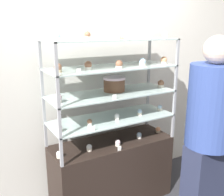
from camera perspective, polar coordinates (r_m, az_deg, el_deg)
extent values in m
cube|color=silver|center=(2.80, -3.87, 5.10)|extent=(8.00, 0.05, 2.60)
cube|color=black|center=(2.83, 0.00, -15.68)|extent=(1.23, 0.46, 0.68)
cube|color=#99999E|center=(2.59, -14.25, -7.69)|extent=(0.02, 0.02, 0.25)
cube|color=#99999E|center=(3.11, 7.65, -3.47)|extent=(0.02, 0.02, 0.25)
cube|color=#99999E|center=(2.21, -11.00, -11.60)|extent=(0.02, 0.02, 0.25)
cube|color=#99999E|center=(2.80, 13.10, -5.86)|extent=(0.02, 0.02, 0.25)
cube|color=#B2C6C1|center=(2.58, 0.00, -4.46)|extent=(1.23, 0.46, 0.01)
cube|color=#99999E|center=(2.51, -14.62, -2.37)|extent=(0.02, 0.02, 0.25)
cube|color=#99999E|center=(3.04, 7.81, 1.04)|extent=(0.02, 0.02, 0.25)
cube|color=#99999E|center=(2.11, -11.34, -5.46)|extent=(0.02, 0.02, 0.25)
cube|color=#99999E|center=(2.72, 13.42, -0.90)|extent=(0.02, 0.02, 0.25)
cube|color=#B2C6C1|center=(2.50, 0.00, 0.98)|extent=(1.23, 0.46, 0.01)
cube|color=#99999E|center=(2.44, -15.00, 3.28)|extent=(0.02, 0.02, 0.25)
cube|color=#99999E|center=(2.99, 7.98, 5.73)|extent=(0.02, 0.02, 0.25)
cube|color=#99999E|center=(2.04, -11.70, 1.19)|extent=(0.02, 0.02, 0.25)
cube|color=#99999E|center=(2.67, 13.74, 4.32)|extent=(0.02, 0.02, 0.25)
cube|color=#B2C6C1|center=(2.45, 0.00, 6.69)|extent=(1.23, 0.46, 0.01)
cube|color=#99999E|center=(2.41, -15.41, 9.16)|extent=(0.02, 0.02, 0.25)
cube|color=#99999E|center=(2.96, 8.16, 10.55)|extent=(0.02, 0.02, 0.25)
cube|color=#99999E|center=(1.99, -12.08, 8.24)|extent=(0.02, 0.02, 0.25)
cube|color=#99999E|center=(2.63, 14.09, 9.71)|extent=(0.02, 0.02, 0.25)
cube|color=#B2C6C1|center=(2.43, 0.00, 12.58)|extent=(1.23, 0.46, 0.01)
cylinder|color=brown|center=(2.56, 0.48, 2.82)|extent=(0.21, 0.21, 0.12)
cylinder|color=silver|center=(2.55, 0.48, 4.37)|extent=(0.22, 0.22, 0.02)
cube|color=beige|center=(2.55, 3.84, 13.48)|extent=(0.25, 0.17, 0.06)
cube|color=white|center=(2.55, 3.85, 14.27)|extent=(0.25, 0.18, 0.01)
cylinder|color=beige|center=(2.41, -11.39, -12.36)|extent=(0.05, 0.05, 0.02)
sphere|color=white|center=(2.40, -11.42, -11.82)|extent=(0.05, 0.05, 0.05)
cylinder|color=beige|center=(2.49, -4.98, -11.10)|extent=(0.05, 0.05, 0.02)
sphere|color=white|center=(2.48, -4.99, -10.57)|extent=(0.05, 0.05, 0.05)
cylinder|color=beige|center=(2.58, 1.30, -10.10)|extent=(0.05, 0.05, 0.02)
sphere|color=silver|center=(2.57, 1.30, -9.59)|extent=(0.05, 0.05, 0.05)
cylinder|color=white|center=(2.76, 5.91, -8.46)|extent=(0.05, 0.05, 0.02)
sphere|color=silver|center=(2.75, 5.92, -7.97)|extent=(0.05, 0.05, 0.05)
cylinder|color=#CCB28C|center=(2.93, 9.97, -7.16)|extent=(0.05, 0.05, 0.02)
sphere|color=#E5996B|center=(2.92, 9.99, -6.70)|extent=(0.05, 0.05, 0.05)
cube|color=white|center=(2.48, 1.65, -10.91)|extent=(0.04, 0.00, 0.04)
cylinder|color=beige|center=(2.28, -11.30, -6.91)|extent=(0.04, 0.04, 0.03)
sphere|color=silver|center=(2.27, -11.33, -6.30)|extent=(0.05, 0.05, 0.05)
cylinder|color=white|center=(2.38, -4.88, -5.71)|extent=(0.04, 0.04, 0.03)
sphere|color=#8C5B42|center=(2.37, -4.89, -5.11)|extent=(0.05, 0.05, 0.05)
cylinder|color=white|center=(2.52, 1.07, -4.49)|extent=(0.04, 0.04, 0.03)
sphere|color=white|center=(2.51, 1.07, -3.92)|extent=(0.05, 0.05, 0.05)
cylinder|color=beige|center=(2.66, 6.04, -3.44)|extent=(0.04, 0.04, 0.03)
sphere|color=silver|center=(2.66, 6.06, -2.90)|extent=(0.05, 0.05, 0.05)
cylinder|color=beige|center=(2.84, 10.35, -2.43)|extent=(0.04, 0.04, 0.03)
sphere|color=silver|center=(2.83, 10.37, -1.92)|extent=(0.05, 0.05, 0.05)
cube|color=white|center=(2.26, -4.18, -6.64)|extent=(0.04, 0.00, 0.04)
cylinder|color=white|center=(2.22, -11.66, -0.69)|extent=(0.06, 0.06, 0.03)
sphere|color=silver|center=(2.21, -11.71, 0.12)|extent=(0.07, 0.07, 0.07)
cylinder|color=beige|center=(2.78, 10.56, 2.57)|extent=(0.06, 0.06, 0.03)
sphere|color=#8C5B42|center=(2.78, 10.60, 3.23)|extent=(0.07, 0.07, 0.07)
cube|color=white|center=(2.28, 0.57, 0.26)|extent=(0.04, 0.00, 0.04)
cylinder|color=#CCB28C|center=(2.18, -11.66, 5.79)|extent=(0.06, 0.06, 0.02)
sphere|color=#8C5B42|center=(2.17, -11.70, 6.58)|extent=(0.07, 0.07, 0.07)
cylinder|color=white|center=(2.29, -5.20, 6.47)|extent=(0.06, 0.06, 0.02)
sphere|color=#8C5B42|center=(2.28, -5.22, 7.22)|extent=(0.07, 0.07, 0.07)
cylinder|color=beige|center=(2.35, 1.57, 6.75)|extent=(0.06, 0.06, 0.02)
sphere|color=#8C5B42|center=(2.34, 1.57, 7.48)|extent=(0.07, 0.07, 0.07)
cylinder|color=beige|center=(2.51, 6.62, 7.20)|extent=(0.06, 0.06, 0.02)
sphere|color=silver|center=(2.50, 6.64, 7.88)|extent=(0.07, 0.07, 0.07)
cylinder|color=beige|center=(2.69, 11.18, 7.55)|extent=(0.06, 0.06, 0.02)
sphere|color=#E5996B|center=(2.69, 11.21, 8.18)|extent=(0.07, 0.07, 0.07)
cube|color=white|center=(2.08, -7.24, 5.82)|extent=(0.04, 0.00, 0.04)
cylinder|color=white|center=(2.09, -11.81, 12.42)|extent=(0.05, 0.05, 0.03)
sphere|color=silver|center=(2.08, -11.85, 13.21)|extent=(0.05, 0.05, 0.05)
cylinder|color=beige|center=(2.24, -5.36, 12.83)|extent=(0.05, 0.05, 0.03)
sphere|color=#8C5B42|center=(2.24, -5.37, 13.57)|extent=(0.05, 0.05, 0.05)
cylinder|color=#CCB28C|center=(2.36, 1.40, 13.00)|extent=(0.05, 0.05, 0.03)
sphere|color=silver|center=(2.36, 1.40, 13.70)|extent=(0.05, 0.05, 0.05)
cylinder|color=white|center=(2.71, 11.42, 12.98)|extent=(0.05, 0.05, 0.03)
sphere|color=white|center=(2.71, 11.46, 13.59)|extent=(0.05, 0.05, 0.05)
cube|color=white|center=(2.27, 3.29, 13.08)|extent=(0.04, 0.00, 0.04)
cube|color=#282D47|center=(2.63, 19.33, -17.55)|extent=(0.38, 0.21, 0.80)
cylinder|color=#33478C|center=(2.33, 20.92, -1.67)|extent=(0.40, 0.40, 0.70)
sphere|color=beige|center=(2.24, 22.04, 9.73)|extent=(0.23, 0.23, 0.23)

